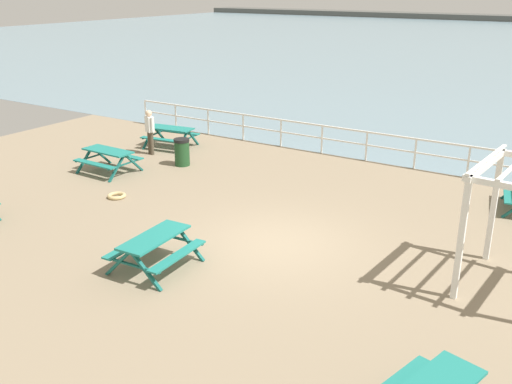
% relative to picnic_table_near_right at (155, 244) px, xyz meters
% --- Properties ---
extents(ground_plane, '(30.00, 24.00, 0.20)m').
position_rel_picnic_table_near_right_xyz_m(ground_plane, '(1.63, 2.55, -0.68)').
color(ground_plane, gray).
extents(seaward_railing, '(23.07, 0.07, 1.08)m').
position_rel_picnic_table_near_right_xyz_m(seaward_railing, '(1.63, 10.30, 0.16)').
color(seaward_railing, white).
rests_on(seaward_railing, ground).
extents(picnic_table_near_right, '(1.64, 1.89, 0.80)m').
position_rel_picnic_table_near_right_xyz_m(picnic_table_near_right, '(0.00, 0.00, 0.00)').
color(picnic_table_near_right, '#1E7A70').
rests_on(picnic_table_near_right, ground).
extents(picnic_table_far_right, '(1.83, 1.58, 0.80)m').
position_rel_picnic_table_near_right_xyz_m(picnic_table_far_right, '(-6.01, 4.36, 0.00)').
color(picnic_table_far_right, '#1E7A70').
rests_on(picnic_table_far_right, ground).
extents(picnic_table_seaward, '(1.99, 1.76, 0.80)m').
position_rel_picnic_table_near_right_xyz_m(picnic_table_seaward, '(-6.34, 7.89, 0.00)').
color(picnic_table_seaward, '#1E7A70').
rests_on(picnic_table_seaward, ground).
extents(visitor, '(0.50, 0.33, 1.66)m').
position_rel_picnic_table_near_right_xyz_m(visitor, '(-6.32, 6.75, 0.36)').
color(visitor, '#4C4233').
rests_on(visitor, ground).
extents(litter_bin, '(0.55, 0.55, 0.95)m').
position_rel_picnic_table_near_right_xyz_m(litter_bin, '(-4.44, 6.30, -0.10)').
color(litter_bin, '#1E4723').
rests_on(litter_bin, ground).
extents(rope_coil, '(0.55, 0.55, 0.11)m').
position_rel_picnic_table_near_right_xyz_m(rope_coil, '(-4.03, 2.73, -0.53)').
color(rope_coil, tan).
rests_on(rope_coil, ground).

